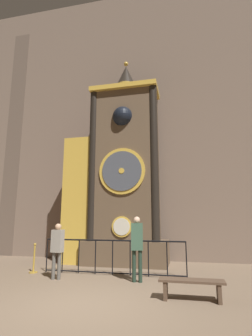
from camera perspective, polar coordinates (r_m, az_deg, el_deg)
ground_plane at (r=6.16m, az=-9.98°, el=-27.46°), size 28.00×28.00×0.00m
cathedral_back_wall at (r=13.12m, az=1.73°, el=11.47°), size 24.00×0.32×13.59m
clock_tower at (r=11.05m, az=-1.90°, el=-1.45°), size 4.26×1.85×8.83m
railing_fence at (r=8.96m, az=-2.95°, el=-18.44°), size 4.72×0.05×1.09m
visitor_near at (r=8.52m, az=-14.72°, el=-16.03°), size 0.37×0.26×1.62m
visitor_far at (r=7.92m, az=2.39°, el=-15.82°), size 0.38×0.28×1.83m
stanchion_post at (r=9.83m, az=-19.44°, el=-18.95°), size 0.28×0.28×0.96m
visitor_bench at (r=6.50m, az=14.07°, el=-23.52°), size 1.43×0.40×0.44m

